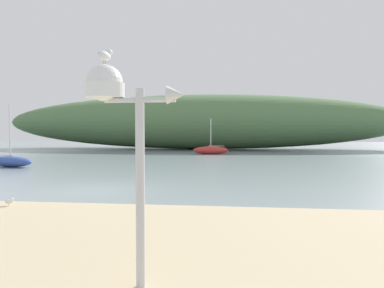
# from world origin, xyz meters

# --- Properties ---
(ground_plane) EXTENTS (120.00, 120.00, 0.00)m
(ground_plane) POSITION_xyz_m (0.00, 0.00, 0.00)
(ground_plane) COLOR gray
(distant_hill) EXTENTS (48.07, 10.42, 6.46)m
(distant_hill) POSITION_xyz_m (1.05, 30.79, 3.23)
(distant_hill) COLOR #517547
(distant_hill) RESTS_ON ground
(mast_structure) EXTENTS (1.32, 0.52, 2.94)m
(mast_structure) POSITION_xyz_m (3.72, -8.84, 2.62)
(mast_structure) COLOR silver
(mast_structure) RESTS_ON beach_sand
(seagull_on_radar) EXTENTS (0.18, 0.30, 0.22)m
(seagull_on_radar) POSITION_xyz_m (3.58, -8.83, 3.26)
(seagull_on_radar) COLOR orange
(seagull_on_radar) RESTS_ON mast_structure
(sailboat_west_reach) EXTENTS (3.38, 1.26, 3.35)m
(sailboat_west_reach) POSITION_xyz_m (2.86, 21.29, 0.38)
(sailboat_west_reach) COLOR #B72D28
(sailboat_west_reach) RESTS_ON ground
(sailboat_centre_water) EXTENTS (3.59, 2.04, 3.87)m
(sailboat_centre_water) POSITION_xyz_m (-8.60, 7.84, 0.34)
(sailboat_centre_water) COLOR #2D4C9E
(sailboat_centre_water) RESTS_ON ground
(seagull_by_mast) EXTENTS (0.29, 0.14, 0.21)m
(seagull_by_mast) POSITION_xyz_m (-0.90, -4.11, 0.32)
(seagull_by_mast) COLOR orange
(seagull_by_mast) RESTS_ON beach_sand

